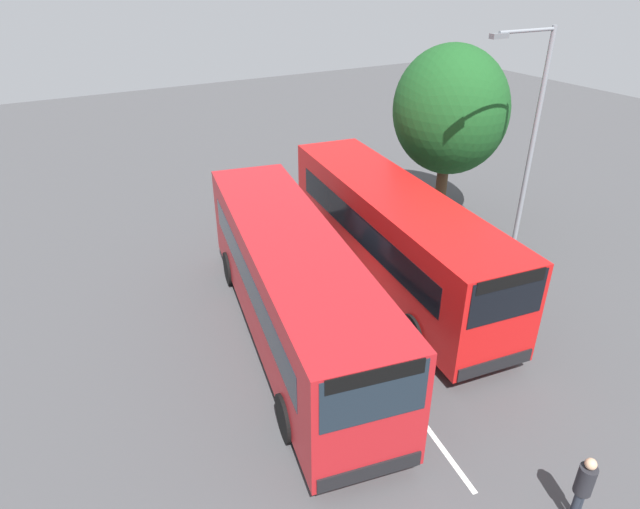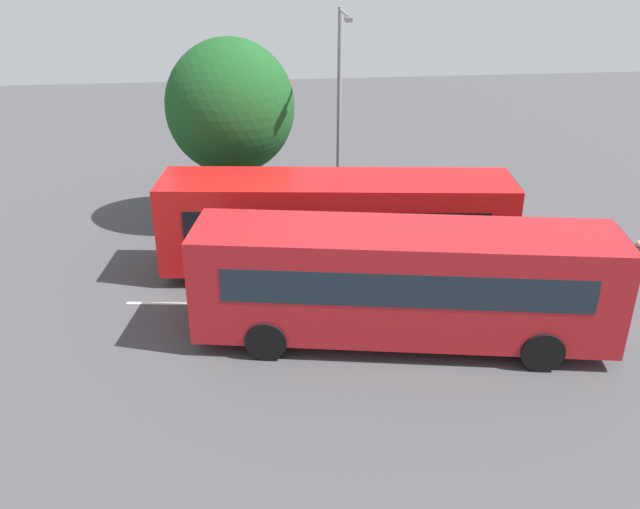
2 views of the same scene
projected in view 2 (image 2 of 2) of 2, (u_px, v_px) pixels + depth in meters
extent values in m
plane|color=#424244|center=(365.00, 307.00, 19.58)|extent=(68.85, 68.85, 0.00)
cube|color=#AD191E|center=(403.00, 281.00, 17.22)|extent=(10.95, 4.29, 2.79)
cube|color=#19232D|center=(621.00, 261.00, 16.55)|extent=(0.50, 2.06, 1.17)
cube|color=#19232D|center=(402.00, 250.00, 18.11)|extent=(8.84, 1.74, 0.89)
cube|color=#19232D|center=(406.00, 291.00, 16.04)|extent=(8.84, 1.74, 0.89)
cube|color=black|center=(626.00, 244.00, 16.35)|extent=(0.45, 1.87, 0.32)
cube|color=black|center=(608.00, 328.00, 17.38)|extent=(0.50, 2.15, 0.36)
cylinder|color=black|center=(524.00, 306.00, 18.53)|extent=(1.11, 0.47, 1.07)
cylinder|color=black|center=(542.00, 351.00, 16.52)|extent=(1.11, 0.47, 1.07)
cylinder|color=black|center=(277.00, 297.00, 18.97)|extent=(1.11, 0.47, 1.07)
cylinder|color=black|center=(266.00, 340.00, 16.96)|extent=(1.11, 0.47, 1.07)
cube|color=red|center=(336.00, 222.00, 20.78)|extent=(10.91, 3.69, 2.79)
cube|color=black|center=(511.00, 200.00, 20.40)|extent=(0.38, 2.07, 1.17)
cube|color=black|center=(336.00, 199.00, 21.67)|extent=(8.92, 1.22, 0.89)
cube|color=black|center=(336.00, 226.00, 19.60)|extent=(8.92, 1.22, 0.89)
cube|color=black|center=(513.00, 185.00, 20.20)|extent=(0.34, 1.88, 0.32)
cube|color=black|center=(504.00, 257.00, 21.22)|extent=(0.37, 2.16, 0.36)
cylinder|color=black|center=(438.00, 244.00, 22.28)|extent=(1.10, 0.41, 1.07)
cylinder|color=black|center=(449.00, 274.00, 20.26)|extent=(1.10, 0.41, 1.07)
cylinder|color=black|center=(232.00, 243.00, 22.36)|extent=(1.10, 0.41, 1.07)
cylinder|color=black|center=(223.00, 273.00, 20.34)|extent=(1.10, 0.41, 1.07)
cylinder|color=#232833|center=(633.00, 278.00, 20.36)|extent=(0.13, 0.13, 0.77)
cylinder|color=#232833|center=(630.00, 276.00, 20.50)|extent=(0.13, 0.13, 0.77)
cylinder|color=#232328|center=(636.00, 256.00, 20.13)|extent=(0.36, 0.36, 0.61)
sphere|color=tan|center=(639.00, 244.00, 19.95)|extent=(0.21, 0.21, 0.21)
cylinder|color=gray|center=(339.00, 118.00, 24.29)|extent=(0.16, 0.16, 7.61)
cylinder|color=gray|center=(344.00, 13.00, 21.74)|extent=(0.15, 2.13, 0.10)
cube|color=slate|center=(348.00, 19.00, 20.82)|extent=(0.21, 0.56, 0.14)
cylinder|color=#4C3823|center=(235.00, 188.00, 24.87)|extent=(0.44, 0.44, 2.64)
ellipsoid|color=#194C1E|center=(230.00, 107.00, 23.57)|extent=(4.53, 4.07, 4.75)
cube|color=silver|center=(365.00, 306.00, 19.58)|extent=(13.89, 2.15, 0.01)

